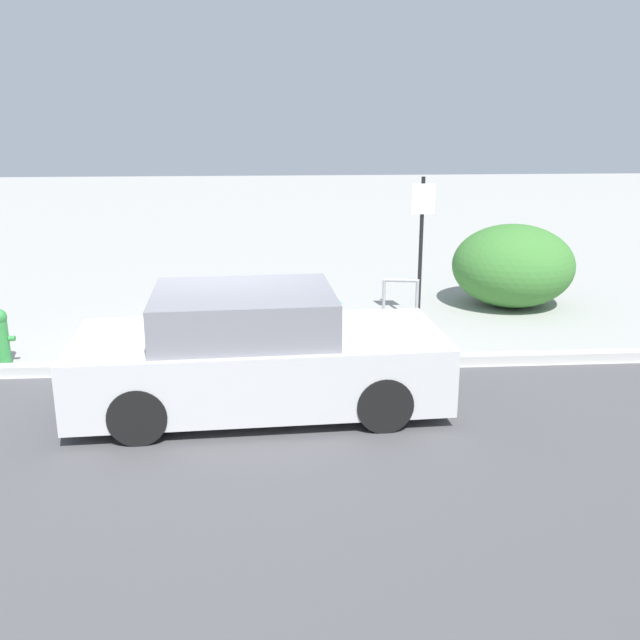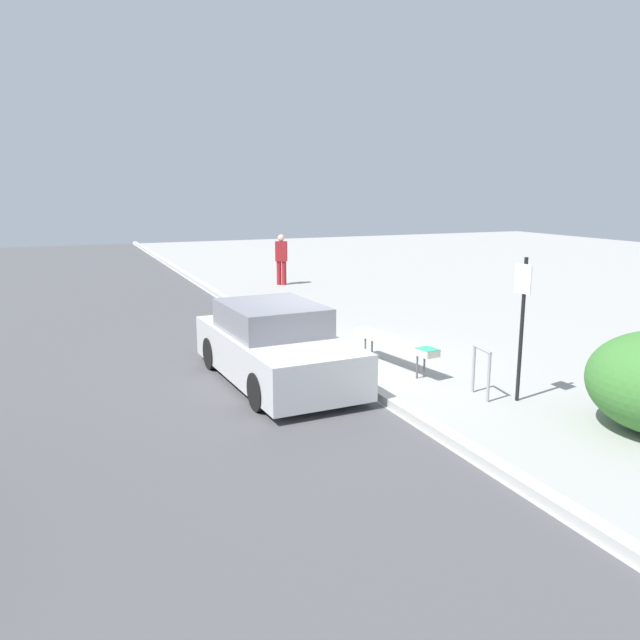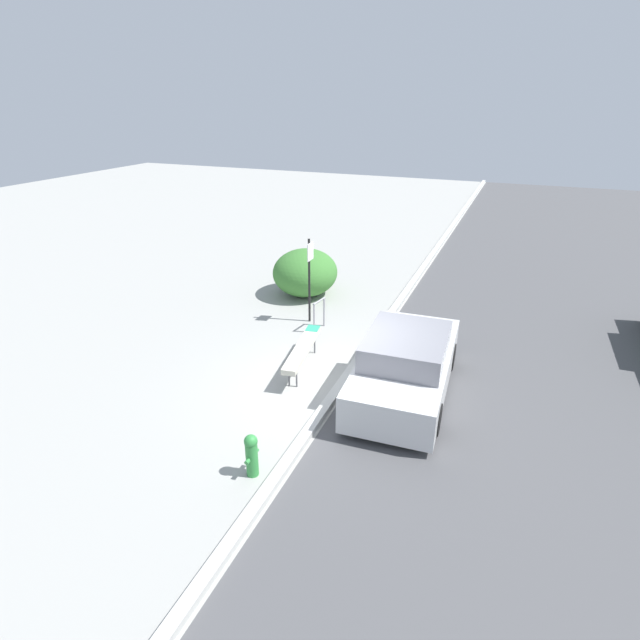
# 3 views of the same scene
# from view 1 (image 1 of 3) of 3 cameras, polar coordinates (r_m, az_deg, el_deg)

# --- Properties ---
(ground_plane) EXTENTS (60.00, 60.00, 0.00)m
(ground_plane) POSITION_cam_1_polar(r_m,az_deg,el_deg) (9.41, -7.86, -3.97)
(ground_plane) COLOR #9E9E99
(curb) EXTENTS (60.00, 0.20, 0.13)m
(curb) POSITION_cam_1_polar(r_m,az_deg,el_deg) (9.39, -7.87, -3.60)
(curb) COLOR #B7B7B2
(curb) RESTS_ON ground_plane
(bench) EXTENTS (2.26, 0.64, 0.57)m
(bench) POSITION_cam_1_polar(r_m,az_deg,el_deg) (10.27, -4.44, 0.77)
(bench) COLOR #515156
(bench) RESTS_ON ground_plane
(bike_rack) EXTENTS (0.55, 0.14, 0.83)m
(bike_rack) POSITION_cam_1_polar(r_m,az_deg,el_deg) (10.88, 6.44, 1.64)
(bike_rack) COLOR #99999E
(bike_rack) RESTS_ON ground_plane
(sign_post) EXTENTS (0.36, 0.08, 2.30)m
(sign_post) POSITION_cam_1_polar(r_m,az_deg,el_deg) (11.18, 8.11, 6.60)
(sign_post) COLOR black
(sign_post) RESTS_ON ground_plane
(fire_hydrant) EXTENTS (0.36, 0.22, 0.77)m
(fire_hydrant) POSITION_cam_1_polar(r_m,az_deg,el_deg) (10.29, -24.19, -1.11)
(fire_hydrant) COLOR #338C3F
(fire_hydrant) RESTS_ON ground_plane
(shrub_hedge) EXTENTS (2.07, 1.96, 1.42)m
(shrub_hedge) POSITION_cam_1_polar(r_m,az_deg,el_deg) (12.68, 15.18, 4.22)
(shrub_hedge) COLOR #3D7A33
(shrub_hedge) RESTS_ON ground_plane
(parked_car_near) EXTENTS (4.15, 1.91, 1.37)m
(parked_car_near) POSITION_cam_1_polar(r_m,az_deg,el_deg) (7.99, -5.12, -2.77)
(parked_car_near) COLOR black
(parked_car_near) RESTS_ON ground_plane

